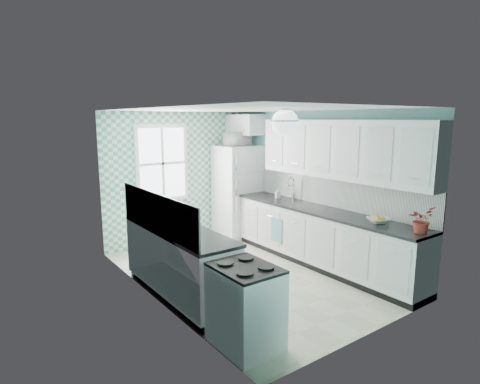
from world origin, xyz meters
TOP-DOWN VIEW (x-y plane):
  - floor at (0.00, 0.00)m, footprint 3.00×4.40m
  - ceiling at (0.00, 0.00)m, footprint 3.00×4.40m
  - wall_back at (0.00, 2.21)m, footprint 3.00×0.02m
  - wall_front at (0.00, -2.21)m, footprint 3.00×0.02m
  - wall_left at (-1.51, 0.00)m, footprint 0.02×4.40m
  - wall_right at (1.51, 0.00)m, footprint 0.02×4.40m
  - accent_wall at (0.00, 2.19)m, footprint 3.00×0.01m
  - window at (-0.35, 2.16)m, footprint 1.04×0.05m
  - backsplash_right at (1.49, -0.40)m, footprint 0.02×3.60m
  - backsplash_left at (-1.49, -0.07)m, footprint 0.02×2.15m
  - upper_cabinets_right at (1.33, -0.60)m, footprint 0.33×3.20m
  - upper_cabinet_fridge at (1.30, 1.83)m, footprint 0.40×0.74m
  - ceiling_light at (0.00, -0.80)m, footprint 0.34×0.34m
  - base_cabinets_right at (1.20, -0.40)m, footprint 0.60×3.60m
  - countertop_right at (1.19, -0.40)m, footprint 0.63×3.60m
  - base_cabinets_left at (-1.20, -0.07)m, footprint 0.60×2.15m
  - countertop_left at (-1.19, -0.07)m, footprint 0.63×2.15m
  - fridge at (1.11, 1.79)m, footprint 0.80×0.79m
  - stove at (-1.20, -1.56)m, footprint 0.58×0.72m
  - sink at (1.20, 0.44)m, footprint 0.49×0.41m
  - rug at (-0.02, 0.54)m, footprint 1.02×1.23m
  - dish_towel at (0.89, 0.33)m, footprint 0.11×0.26m
  - fruit_bowl at (1.20, -1.44)m, footprint 0.39×0.39m
  - potted_plant at (1.20, -2.06)m, footprint 0.32×0.28m
  - soap_bottle at (1.25, 0.72)m, footprint 0.10×0.11m
  - microwave at (1.11, 1.79)m, footprint 0.48×0.34m

SIDE VIEW (x-z plane):
  - floor at x=0.00m, z-range -0.02..0.00m
  - rug at x=-0.02m, z-range 0.00..0.02m
  - base_cabinets_right at x=1.20m, z-range 0.00..0.90m
  - base_cabinets_left at x=-1.20m, z-range 0.00..0.90m
  - stove at x=-1.20m, z-range 0.02..0.88m
  - dish_towel at x=0.89m, z-range 0.28..0.68m
  - countertop_right at x=1.19m, z-range 0.90..0.94m
  - countertop_left at x=-1.19m, z-range 0.90..0.94m
  - fridge at x=1.11m, z-range 0.00..1.84m
  - sink at x=1.20m, z-range 0.67..1.20m
  - fruit_bowl at x=1.20m, z-range 0.94..1.01m
  - soap_bottle at x=1.25m, z-range 0.94..1.12m
  - potted_plant at x=1.20m, z-range 0.94..1.29m
  - backsplash_right at x=1.49m, z-range 0.94..1.45m
  - backsplash_left at x=-1.49m, z-range 0.94..1.45m
  - wall_back at x=0.00m, z-range 0.00..2.50m
  - wall_front at x=0.00m, z-range 0.00..2.50m
  - wall_left at x=-1.51m, z-range 0.00..2.50m
  - wall_right at x=1.51m, z-range 0.00..2.50m
  - accent_wall at x=0.00m, z-range 0.00..2.50m
  - window at x=-0.35m, z-range 0.83..2.27m
  - upper_cabinets_right at x=1.33m, z-range 1.45..2.35m
  - microwave at x=1.11m, z-range 1.84..2.10m
  - upper_cabinet_fridge at x=1.30m, z-range 2.05..2.45m
  - ceiling_light at x=0.00m, z-range 2.15..2.50m
  - ceiling at x=0.00m, z-range 2.50..2.52m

